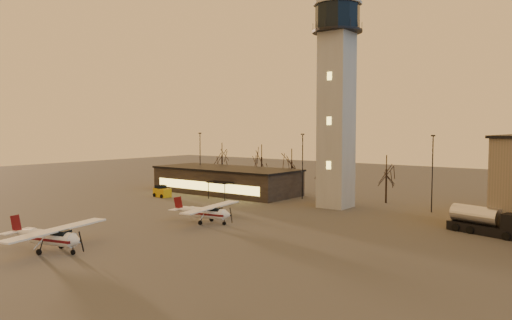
{
  "coord_description": "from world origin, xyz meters",
  "views": [
    {
      "loc": [
        33.46,
        -31.29,
        11.18
      ],
      "look_at": [
        -0.85,
        13.0,
        7.46
      ],
      "focal_mm": 35.0,
      "sensor_mm": 36.0,
      "label": 1
    }
  ],
  "objects_px": {
    "cessna_rear": "(209,215)",
    "service_cart": "(162,192)",
    "cessna_front": "(54,240)",
    "fuel_truck": "(485,223)",
    "control_tower": "(337,89)",
    "terminal": "(226,180)"
  },
  "relations": [
    {
      "from": "cessna_front",
      "to": "fuel_truck",
      "type": "height_order",
      "value": "cessna_front"
    },
    {
      "from": "cessna_rear",
      "to": "service_cart",
      "type": "height_order",
      "value": "cessna_rear"
    },
    {
      "from": "control_tower",
      "to": "fuel_truck",
      "type": "xyz_separation_m",
      "value": [
        20.91,
        -5.99,
        -15.2
      ]
    },
    {
      "from": "fuel_truck",
      "to": "terminal",
      "type": "bearing_deg",
      "value": -175.2
    },
    {
      "from": "terminal",
      "to": "fuel_truck",
      "type": "xyz_separation_m",
      "value": [
        42.91,
        -7.97,
        -1.03
      ]
    },
    {
      "from": "control_tower",
      "to": "service_cart",
      "type": "relative_size",
      "value": 10.59
    },
    {
      "from": "terminal",
      "to": "cessna_front",
      "type": "bearing_deg",
      "value": -70.15
    },
    {
      "from": "cessna_front",
      "to": "service_cart",
      "type": "height_order",
      "value": "cessna_front"
    },
    {
      "from": "cessna_rear",
      "to": "fuel_truck",
      "type": "xyz_separation_m",
      "value": [
        26.79,
        13.44,
        0.13
      ]
    },
    {
      "from": "fuel_truck",
      "to": "service_cart",
      "type": "bearing_deg",
      "value": -162.4
    },
    {
      "from": "cessna_rear",
      "to": "fuel_truck",
      "type": "height_order",
      "value": "cessna_rear"
    },
    {
      "from": "control_tower",
      "to": "cessna_rear",
      "type": "bearing_deg",
      "value": -106.83
    },
    {
      "from": "cessna_front",
      "to": "control_tower",
      "type": "bearing_deg",
      "value": 64.49
    },
    {
      "from": "terminal",
      "to": "cessna_rear",
      "type": "distance_m",
      "value": 26.83
    },
    {
      "from": "terminal",
      "to": "fuel_truck",
      "type": "height_order",
      "value": "terminal"
    },
    {
      "from": "terminal",
      "to": "fuel_truck",
      "type": "distance_m",
      "value": 43.65
    },
    {
      "from": "terminal",
      "to": "service_cart",
      "type": "bearing_deg",
      "value": -116.71
    },
    {
      "from": "control_tower",
      "to": "cessna_front",
      "type": "height_order",
      "value": "control_tower"
    },
    {
      "from": "cessna_front",
      "to": "fuel_truck",
      "type": "distance_m",
      "value": 42.68
    },
    {
      "from": "cessna_front",
      "to": "cessna_rear",
      "type": "relative_size",
      "value": 1.06
    },
    {
      "from": "control_tower",
      "to": "terminal",
      "type": "distance_m",
      "value": 26.24
    },
    {
      "from": "service_cart",
      "to": "terminal",
      "type": "bearing_deg",
      "value": 69.42
    }
  ]
}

